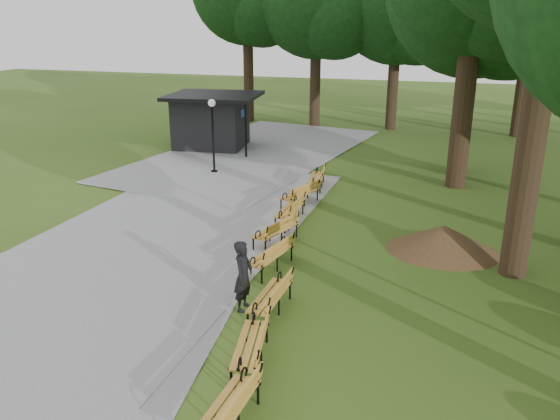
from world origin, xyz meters
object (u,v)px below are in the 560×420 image
(person, at_px, (243,276))
(bench_2, at_px, (270,296))
(lamp_post, at_px, (212,121))
(bench_7, at_px, (316,178))
(bench_4, at_px, (276,230))
(bench_3, at_px, (270,255))
(bench_5, at_px, (290,210))
(dirt_mound, at_px, (443,238))
(bench_6, at_px, (300,194))
(kiosk, at_px, (211,121))
(bench_1, at_px, (250,345))
(bench_0, at_px, (226,409))

(person, xyz_separation_m, bench_2, (0.65, -0.03, -0.42))
(lamp_post, height_order, bench_7, lamp_post)
(bench_2, height_order, bench_4, same)
(bench_3, bearing_deg, bench_5, -159.91)
(bench_5, bearing_deg, bench_2, 13.40)
(bench_5, bearing_deg, dirt_mound, 79.64)
(person, bearing_deg, bench_6, 6.77)
(person, distance_m, bench_7, 10.09)
(bench_7, bearing_deg, bench_3, -3.84)
(lamp_post, distance_m, bench_7, 5.28)
(lamp_post, bearing_deg, bench_3, -58.64)
(bench_6, bearing_deg, kiosk, -118.19)
(bench_3, distance_m, bench_7, 7.86)
(bench_2, relative_size, bench_3, 1.00)
(bench_1, bearing_deg, bench_4, -177.76)
(bench_0, relative_size, bench_3, 1.00)
(kiosk, distance_m, bench_7, 9.04)
(bench_4, bearing_deg, bench_0, 29.62)
(bench_7, bearing_deg, bench_4, -6.46)
(bench_4, xyz_separation_m, bench_6, (-0.23, 3.71, 0.00))
(dirt_mound, bearing_deg, bench_0, -110.01)
(bench_6, bearing_deg, bench_3, 27.70)
(bench_0, bearing_deg, bench_5, -166.22)
(bench_3, distance_m, bench_6, 5.55)
(bench_2, relative_size, bench_7, 1.00)
(person, bearing_deg, lamp_post, 27.84)
(bench_2, bearing_deg, kiosk, -150.08)
(bench_2, bearing_deg, bench_1, 9.05)
(dirt_mound, bearing_deg, bench_2, -127.18)
(lamp_post, relative_size, bench_2, 1.69)
(bench_1, distance_m, bench_7, 12.22)
(lamp_post, height_order, bench_4, lamp_post)
(bench_2, height_order, bench_5, same)
(person, xyz_separation_m, bench_4, (-0.47, 4.04, -0.42))
(bench_5, distance_m, bench_6, 1.78)
(dirt_mound, relative_size, bench_5, 1.44)
(bench_2, distance_m, bench_3, 2.37)
(bench_1, height_order, bench_2, same)
(lamp_post, xyz_separation_m, bench_6, (4.76, -3.34, -1.87))
(bench_1, xyz_separation_m, bench_4, (-1.35, 6.10, 0.00))
(dirt_mound, height_order, bench_3, bench_3)
(person, xyz_separation_m, bench_6, (-0.70, 7.75, -0.42))
(bench_2, distance_m, bench_4, 4.22)
(person, bearing_deg, bench_2, -90.77)
(bench_2, bearing_deg, bench_4, -162.26)
(bench_6, bearing_deg, bench_7, -160.80)
(bench_1, bearing_deg, bench_0, -2.36)
(lamp_post, relative_size, bench_0, 1.69)
(dirt_mound, bearing_deg, bench_5, 167.77)
(bench_4, bearing_deg, lamp_post, -126.48)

